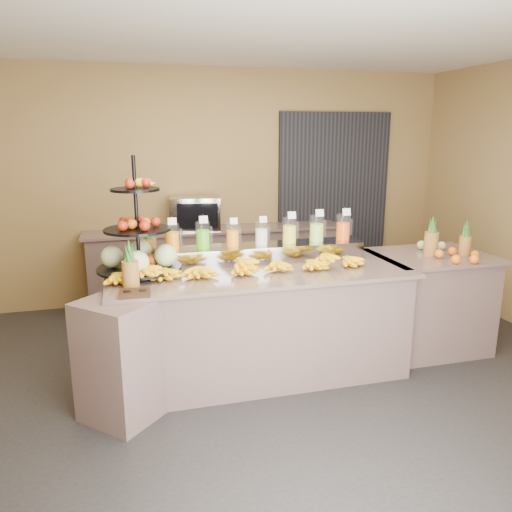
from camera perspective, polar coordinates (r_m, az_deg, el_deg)
name	(u,v)px	position (r m, az deg, el deg)	size (l,w,h in m)	color
ground	(270,388)	(4.24, 1.58, -14.85)	(6.00, 6.00, 0.00)	black
room_envelope	(266,152)	(4.53, 1.13, 11.80)	(6.04, 5.02, 2.82)	olive
buffet_counter	(248,325)	(4.24, -0.91, -7.90)	(2.75, 1.25, 0.93)	gray
right_counter	(427,301)	(5.09, 18.98, -4.90)	(1.08, 0.88, 0.93)	gray
back_ledge	(217,265)	(6.12, -4.47, -1.07)	(3.10, 0.55, 0.93)	gray
pitcher_tray	(261,253)	(4.43, 0.62, 0.36)	(1.85, 0.30, 0.15)	gray
juice_pitcher_orange_a	(172,238)	(4.25, -9.56, 2.00)	(0.12, 0.13, 0.29)	silver
juice_pitcher_green	(203,237)	(4.28, -6.09, 2.21)	(0.12, 0.13, 0.30)	silver
juice_pitcher_orange_b	(233,236)	(4.33, -2.69, 2.29)	(0.11, 0.12, 0.27)	silver
juice_pitcher_milk	(261,234)	(4.39, 0.63, 2.48)	(0.11, 0.12, 0.27)	silver
juice_pitcher_lemon	(289,232)	(4.46, 3.84, 2.77)	(0.13, 0.13, 0.30)	silver
juice_pitcher_lime	(317,230)	(4.55, 6.94, 2.97)	(0.13, 0.13, 0.31)	silver
juice_pitcher_orange_c	(343,229)	(4.66, 9.92, 3.10)	(0.13, 0.13, 0.31)	silver
banana_heap	(239,265)	(4.04, -1.90, -1.04)	(2.13, 0.19, 0.18)	yellow
fruit_stand	(144,245)	(4.09, -12.65, 1.23)	(0.79, 0.79, 0.95)	black
condiment_caddy	(135,293)	(3.61, -13.66, -4.15)	(0.21, 0.16, 0.03)	black
pineapple_left_a	(130,271)	(3.75, -14.16, -1.65)	(0.12, 0.12, 0.37)	brown
pineapple_left_b	(149,248)	(4.38, -12.12, 0.86)	(0.13, 0.13, 0.39)	brown
right_fruit_pile	(452,250)	(4.90, 21.49, 0.63)	(0.41, 0.40, 0.22)	brown
oven_warmer	(195,213)	(5.94, -6.99, 4.89)	(0.58, 0.40, 0.39)	gray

